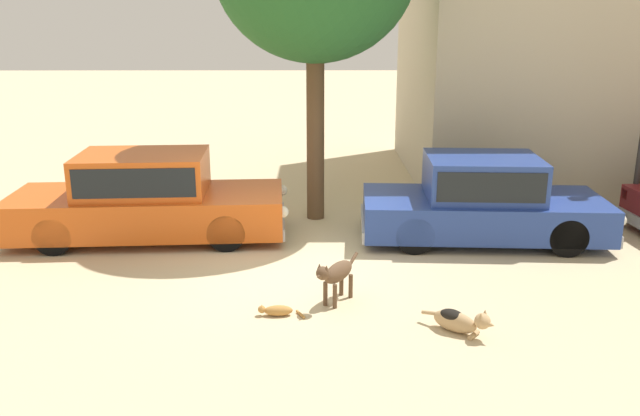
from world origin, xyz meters
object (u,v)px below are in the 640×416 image
Objects in this scene: stray_dog_spotted at (336,274)px; stray_cat at (277,310)px; parked_sedan_nearest at (147,197)px; parked_sedan_second at (482,199)px; stray_dog_tan at (460,320)px.

stray_dog_spotted is 1.45× the size of stray_cat.
parked_sedan_nearest is 1.13× the size of parked_sedan_second.
stray_dog_tan is (-1.12, -3.57, -0.56)m from parked_sedan_second.
parked_sedan_second reaches higher than stray_cat.
stray_dog_tan is at bearing -41.43° from parked_sedan_nearest.
parked_sedan_nearest is 4.08m from stray_cat.
stray_dog_spotted is at bearing -155.21° from stray_cat.
stray_dog_tan is 1.31× the size of stray_cat.
stray_cat is at bearing -154.41° from stray_dog_tan.
stray_cat is at bearing -134.73° from parked_sedan_second.
stray_dog_tan is at bearing -104.30° from parked_sedan_second.
parked_sedan_nearest is 5.84m from parked_sedan_second.
parked_sedan_nearest is 6.02m from stray_dog_tan.
parked_sedan_nearest is 5.45× the size of stray_dog_spotted.
stray_dog_spotted is at bearing -172.75° from stray_dog_tan.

